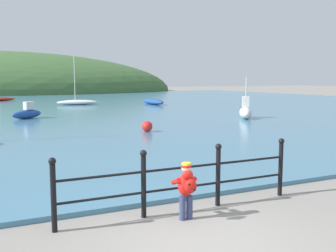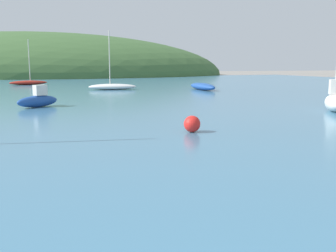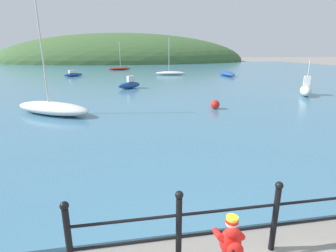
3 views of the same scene
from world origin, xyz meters
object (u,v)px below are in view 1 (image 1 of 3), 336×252
Objects in this scene: child_in_coat at (187,186)px; boat_blue_hull at (77,102)px; boat_far_left at (153,102)px; boat_nearest_quay at (246,111)px; mooring_buoy at (147,126)px; boat_green_fishing at (27,113)px.

child_in_coat is 0.23× the size of boat_blue_hull.
boat_nearest_quay is at bearing -90.40° from boat_far_left.
boat_far_left is 8.83× the size of mooring_buoy.
boat_blue_hull is 9.13× the size of mooring_buoy.
child_in_coat is 10.64m from mooring_buoy.
mooring_buoy is (-1.16, -19.06, -0.01)m from boat_blue_hull.
boat_nearest_quay is at bearing -24.96° from boat_green_fishing.
boat_green_fishing is (-11.68, -8.57, 0.07)m from boat_far_left.
boat_green_fishing reaches higher than mooring_buoy.
child_in_coat is at bearing -112.13° from boat_far_left.
boat_blue_hull is at bearing 63.77° from boat_green_fishing.
child_in_coat is 0.24× the size of boat_far_left.
child_in_coat is 16.91m from boat_nearest_quay.
boat_nearest_quay reaches higher than mooring_buoy.
boat_nearest_quay is 5.11× the size of mooring_buoy.
boat_nearest_quay is 0.56× the size of boat_blue_hull.
boat_far_left is at bearing 65.94° from mooring_buoy.
boat_nearest_quay is (11.58, -5.39, 0.10)m from boat_green_fishing.
boat_far_left is 14.49m from boat_green_fishing.
child_in_coat is 18.37m from boat_green_fishing.
mooring_buoy is (3.42, 10.07, -0.27)m from child_in_coat.
boat_nearest_quay is (-0.10, -13.96, 0.17)m from boat_far_left.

